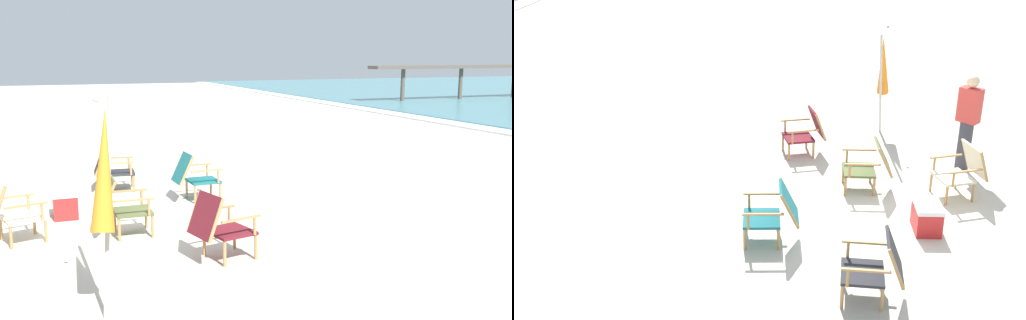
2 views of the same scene
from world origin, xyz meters
TOP-DOWN VIEW (x-y plane):
  - ground_plane at (0.00, 0.00)m, footprint 80.00×80.00m
  - beach_chair_mid_center at (0.80, 0.10)m, footprint 0.60×0.74m
  - beach_chair_front_left at (2.17, 1.04)m, footprint 0.72×0.80m
  - beach_chair_front_right at (-1.94, 0.35)m, footprint 0.64×0.74m
  - beach_chair_far_center at (-0.74, 1.52)m, footprint 0.62×0.75m
  - beach_chair_back_right at (0.65, -1.26)m, footprint 0.74×0.81m
  - umbrella_furled_orange at (3.11, -0.34)m, footprint 0.71×0.38m
  - cooler_box at (-0.42, -0.53)m, footprint 0.49×0.35m
  - pier_distant at (-16.33, 21.47)m, footprint 0.90×13.90m

SIDE VIEW (x-z plane):
  - ground_plane at x=0.00m, z-range 0.00..0.00m
  - cooler_box at x=-0.42m, z-range 0.00..0.40m
  - beach_chair_mid_center at x=0.80m, z-range 0.03..0.82m
  - beach_chair_far_center at x=-0.74m, z-range 0.03..0.82m
  - beach_chair_front_right at x=-1.94m, z-range 0.02..0.84m
  - beach_chair_front_left at x=2.17m, z-range 0.02..0.84m
  - beach_chair_back_right at x=0.65m, z-range 0.02..0.84m
  - umbrella_furled_orange at x=3.11m, z-range 0.31..2.36m
  - pier_distant at x=-16.33m, z-range 0.72..2.54m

